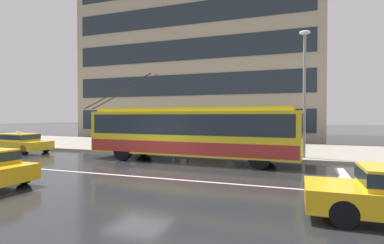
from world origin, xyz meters
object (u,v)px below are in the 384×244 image
(pedestrian_approaching_curb, at_px, (187,127))
(street_lamp, at_px, (304,83))
(taxi_queued_behind_bus, at_px, (20,142))
(bus_shelter, at_px, (205,121))
(trolleybus, at_px, (192,132))
(pedestrian_at_shelter, at_px, (242,138))

(pedestrian_approaching_curb, xyz_separation_m, street_lamp, (7.50, -1.68, 2.53))
(taxi_queued_behind_bus, relative_size, bus_shelter, 1.05)
(pedestrian_approaching_curb, bearing_deg, bus_shelter, -10.78)
(trolleybus, bearing_deg, taxi_queued_behind_bus, -178.57)
(trolleybus, relative_size, pedestrian_at_shelter, 7.50)
(pedestrian_approaching_curb, relative_size, street_lamp, 0.28)
(pedestrian_at_shelter, distance_m, street_lamp, 4.59)
(taxi_queued_behind_bus, relative_size, pedestrian_approaching_curb, 2.17)
(taxi_queued_behind_bus, bearing_deg, trolleybus, 1.43)
(street_lamp, bearing_deg, bus_shelter, 166.96)
(pedestrian_at_shelter, distance_m, pedestrian_approaching_curb, 4.60)
(bus_shelter, distance_m, street_lamp, 6.69)
(bus_shelter, xyz_separation_m, pedestrian_at_shelter, (2.79, -1.70, -0.96))
(pedestrian_at_shelter, bearing_deg, bus_shelter, 148.65)
(pedestrian_approaching_curb, bearing_deg, pedestrian_at_shelter, -25.35)
(taxi_queued_behind_bus, height_order, pedestrian_approaching_curb, pedestrian_approaching_curb)
(pedestrian_at_shelter, relative_size, pedestrian_approaching_curb, 0.85)
(trolleybus, bearing_deg, bus_shelter, 97.22)
(taxi_queued_behind_bus, height_order, pedestrian_at_shelter, pedestrian_at_shelter)
(taxi_queued_behind_bus, distance_m, pedestrian_at_shelter, 14.60)
(taxi_queued_behind_bus, distance_m, bus_shelter, 12.39)
(bus_shelter, distance_m, pedestrian_approaching_curb, 1.41)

